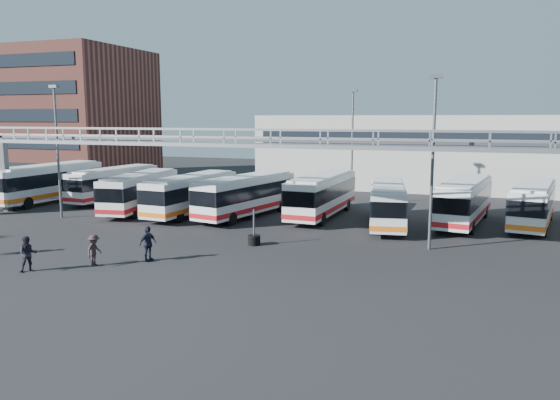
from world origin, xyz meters
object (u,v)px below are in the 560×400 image
(bus_8, at_px, (533,203))
(light_pole_back, at_px, (352,141))
(bus_0, at_px, (49,181))
(bus_2, at_px, (140,190))
(light_pole_left, at_px, (57,144))
(pedestrian_b, at_px, (28,254))
(bus_7, at_px, (464,200))
(pedestrian_d, at_px, (148,244))
(tire_stack, at_px, (254,239))
(bus_1, at_px, (114,183))
(bus_4, at_px, (246,194))
(bus_5, at_px, (322,194))
(pedestrian_c, at_px, (94,250))
(bus_6, at_px, (387,202))
(light_pole_mid, at_px, (433,153))
(bus_3, at_px, (192,193))

(bus_8, bearing_deg, light_pole_back, 168.53)
(bus_0, relative_size, bus_2, 1.09)
(light_pole_left, xyz_separation_m, pedestrian_b, (9.21, -12.83, -4.80))
(light_pole_left, height_order, bus_7, light_pole_left)
(bus_7, xyz_separation_m, pedestrian_d, (-16.00, -16.72, -0.85))
(light_pole_left, xyz_separation_m, tire_stack, (17.75, -3.50, -5.35))
(bus_1, xyz_separation_m, tire_stack, (19.17, -12.12, -1.36))
(bus_0, xyz_separation_m, bus_4, (20.13, -0.77, -0.13))
(light_pole_back, bearing_deg, bus_5, -97.47)
(bus_7, height_order, pedestrian_c, bus_7)
(light_pole_back, distance_m, tire_stack, 18.44)
(pedestrian_d, bearing_deg, pedestrian_b, 147.01)
(light_pole_back, relative_size, pedestrian_c, 6.08)
(tire_stack, bearing_deg, light_pole_left, 168.85)
(bus_7, bearing_deg, bus_6, -146.75)
(light_pole_back, relative_size, bus_2, 0.95)
(bus_8, bearing_deg, bus_4, -161.57)
(bus_7, bearing_deg, bus_1, -173.49)
(bus_5, relative_size, pedestrian_b, 6.00)
(pedestrian_c, bearing_deg, bus_1, 30.05)
(light_pole_mid, distance_m, bus_3, 20.24)
(light_pole_back, bearing_deg, bus_2, -149.49)
(pedestrian_c, bearing_deg, bus_4, -10.71)
(bus_4, distance_m, pedestrian_c, 16.10)
(bus_0, bearing_deg, bus_2, -4.62)
(light_pole_left, xyz_separation_m, bus_0, (-6.61, 5.98, -3.78))
(light_pole_left, height_order, pedestrian_c, light_pole_left)
(light_pole_left, bearing_deg, bus_0, 137.88)
(light_pole_back, distance_m, bus_4, 11.60)
(bus_0, bearing_deg, pedestrian_c, -40.20)
(tire_stack, bearing_deg, bus_6, 52.60)
(bus_1, relative_size, pedestrian_c, 6.24)
(light_pole_left, distance_m, pedestrian_c, 16.57)
(light_pole_left, distance_m, pedestrian_d, 17.04)
(pedestrian_c, bearing_deg, bus_0, 43.57)
(pedestrian_c, bearing_deg, bus_3, 5.87)
(light_pole_left, xyz_separation_m, light_pole_back, (20.00, 14.00, 0.00))
(bus_0, height_order, bus_6, bus_0)
(light_pole_mid, relative_size, bus_6, 0.97)
(bus_1, bearing_deg, tire_stack, -27.31)
(pedestrian_b, distance_m, tire_stack, 12.66)
(light_pole_left, relative_size, bus_2, 0.95)
(bus_7, distance_m, pedestrian_b, 29.10)
(light_pole_left, relative_size, bus_6, 0.97)
(bus_8, height_order, tire_stack, bus_8)
(bus_5, distance_m, bus_8, 15.31)
(bus_1, relative_size, pedestrian_b, 5.67)
(pedestrian_c, distance_m, tire_stack, 9.51)
(bus_3, height_order, pedestrian_b, bus_3)
(light_pole_back, relative_size, bus_8, 0.96)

